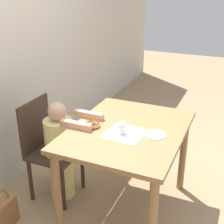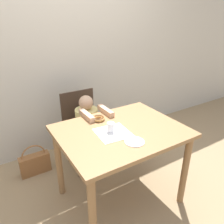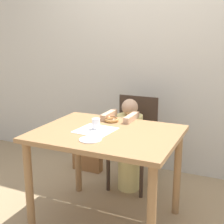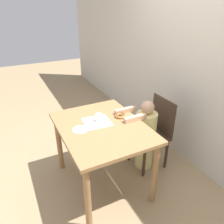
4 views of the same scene
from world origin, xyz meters
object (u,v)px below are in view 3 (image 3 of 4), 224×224
child_figure (129,145)px  donut (111,119)px  chair (133,141)px  handbag (87,159)px  cup (96,124)px

child_figure → donut: bearing=-95.7°
chair → handbag: size_ratio=2.41×
child_figure → chair: bearing=90.0°
chair → donut: size_ratio=7.47×
chair → child_figure: bearing=-90.0°
chair → cup: (-0.05, -0.70, 0.35)m
chair → child_figure: size_ratio=0.98×
handbag → cup: size_ratio=4.24×
child_figure → handbag: (-0.57, 0.22, -0.32)m
chair → cup: chair is taller
child_figure → donut: (-0.03, -0.33, 0.34)m
donut → chair: bearing=85.8°
chair → handbag: bearing=170.5°
chair → child_figure: (0.00, -0.12, -0.01)m
donut → handbag: size_ratio=0.32×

